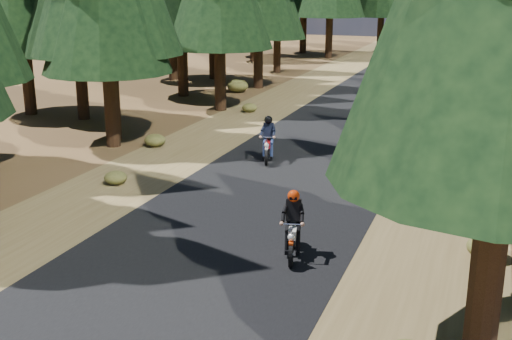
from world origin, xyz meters
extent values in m
plane|color=#412F17|center=(0.00, 0.00, 0.00)|extent=(120.00, 120.00, 0.00)
cube|color=black|center=(0.00, 5.00, 0.01)|extent=(6.00, 100.00, 0.01)
cube|color=brown|center=(-4.60, 5.00, 0.00)|extent=(3.20, 100.00, 0.01)
cube|color=brown|center=(4.60, 5.00, 0.00)|extent=(3.20, 100.00, 0.01)
cylinder|color=black|center=(5.66, -3.70, 2.92)|extent=(0.53, 0.53, 5.85)
cylinder|color=black|center=(-7.26, 6.17, 2.67)|extent=(0.51, 0.51, 5.34)
cylinder|color=black|center=(-7.70, 6.96, 3.21)|extent=(0.56, 0.56, 6.43)
cylinder|color=black|center=(-11.13, 9.93, 2.78)|extent=(0.52, 0.52, 5.56)
cylinder|color=black|center=(-6.35, 13.89, 2.86)|extent=(0.53, 0.53, 5.72)
cylinder|color=black|center=(-9.76, 16.85, 3.18)|extent=(0.55, 0.55, 6.37)
cylinder|color=black|center=(-7.00, 20.76, 2.82)|extent=(0.53, 0.53, 5.64)
cylinder|color=black|center=(-10.86, 23.22, 2.72)|extent=(0.52, 0.52, 5.45)
cylinder|color=black|center=(-8.12, 27.46, 2.21)|extent=(0.48, 0.48, 4.42)
cylinder|color=black|center=(-11.79, 32.77, 2.37)|extent=(0.49, 0.49, 4.75)
cylinder|color=black|center=(-14.00, 10.00, 3.00)|extent=(0.54, 0.54, 6.00)
cylinder|color=black|center=(-13.00, 22.00, 3.20)|extent=(0.56, 0.56, 6.40)
cylinder|color=black|center=(-7.00, 37.00, 3.20)|extent=(0.56, 0.56, 6.40)
cylinder|color=black|center=(-10.00, 40.00, 3.40)|extent=(0.57, 0.57, 6.80)
cylinder|color=black|center=(-4.00, 43.00, 3.00)|extent=(0.54, 0.54, 6.00)
cylinder|color=black|center=(4.00, 43.00, 3.20)|extent=(0.56, 0.56, 6.40)
cylinder|color=black|center=(0.00, 46.00, 3.40)|extent=(0.57, 0.57, 6.80)
cylinder|color=black|center=(-13.00, 36.00, 2.80)|extent=(0.52, 0.52, 5.60)
ellipsoid|color=#474C1E|center=(-7.52, 18.94, 0.34)|extent=(1.13, 1.13, 0.68)
ellipsoid|color=#474C1E|center=(5.69, 0.39, 0.25)|extent=(0.84, 0.84, 0.50)
ellipsoid|color=#474C1E|center=(-5.81, 6.64, 0.23)|extent=(0.77, 0.77, 0.46)
ellipsoid|color=#474C1E|center=(-4.67, 2.21, 0.20)|extent=(0.67, 0.67, 0.40)
ellipsoid|color=#474C1E|center=(-4.91, 13.89, 0.20)|extent=(0.68, 0.68, 0.41)
ellipsoid|color=#474C1E|center=(6.04, 11.18, 0.22)|extent=(0.74, 0.74, 0.44)
cube|color=black|center=(1.75, -0.97, 0.99)|extent=(0.36, 0.27, 0.47)
sphere|color=red|center=(1.75, -0.97, 1.33)|extent=(0.32, 0.32, 0.26)
cube|color=black|center=(-1.31, 6.18, 1.02)|extent=(0.38, 0.28, 0.48)
sphere|color=black|center=(-1.31, 6.18, 1.37)|extent=(0.33, 0.33, 0.27)
camera|label=1|loc=(5.46, -13.25, 5.68)|focal=45.00mm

